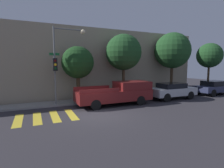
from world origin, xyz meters
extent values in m
plane|color=#2D2B30|center=(0.00, 0.00, 0.00)|extent=(60.00, 60.00, 0.00)
cube|color=gray|center=(0.00, 4.02, 0.07)|extent=(26.00, 1.65, 0.14)
cube|color=gray|center=(0.00, 8.25, 3.16)|extent=(26.00, 6.00, 6.32)
cube|color=gold|center=(-4.30, 0.80, 0.00)|extent=(0.45, 2.60, 0.00)
cube|color=gold|center=(-3.34, 0.80, 0.00)|extent=(0.45, 2.60, 0.00)
cube|color=gold|center=(-2.38, 0.80, 0.00)|extent=(0.45, 2.60, 0.00)
cube|color=gold|center=(-1.42, 0.80, 0.00)|extent=(0.45, 2.60, 0.00)
cylinder|color=slate|center=(-2.00, 3.45, 2.88)|extent=(0.12, 0.12, 5.75)
cube|color=black|center=(-2.00, 3.24, 3.05)|extent=(0.30, 0.30, 0.90)
cylinder|color=#4C0C0C|center=(-2.00, 3.08, 3.32)|extent=(0.18, 0.02, 0.18)
cylinder|color=yellow|center=(-2.00, 3.08, 3.05)|extent=(0.18, 0.02, 0.18)
cylinder|color=#0C3819|center=(-2.00, 3.08, 2.78)|extent=(0.18, 0.02, 0.18)
cube|color=#19662D|center=(-2.00, 3.45, 3.79)|extent=(0.70, 0.02, 0.18)
cylinder|color=slate|center=(-0.94, 3.45, 5.60)|extent=(2.12, 0.08, 0.08)
sphere|color=#F9E5B2|center=(0.12, 3.45, 5.50)|extent=(0.36, 0.36, 0.36)
cube|color=maroon|center=(2.07, 2.10, 0.74)|extent=(5.73, 2.04, 0.77)
cube|color=maroon|center=(3.64, 2.10, 1.43)|extent=(2.58, 1.87, 0.61)
cube|color=maroon|center=(0.63, 3.00, 1.27)|extent=(2.87, 0.08, 0.28)
cube|color=maroon|center=(0.63, 1.20, 1.27)|extent=(2.87, 0.08, 0.28)
cylinder|color=black|center=(3.84, 3.03, 0.36)|extent=(0.71, 0.22, 0.71)
cylinder|color=black|center=(3.84, 1.17, 0.36)|extent=(0.71, 0.22, 0.71)
cylinder|color=black|center=(0.29, 3.03, 0.36)|extent=(0.71, 0.22, 0.71)
cylinder|color=black|center=(0.29, 1.17, 0.36)|extent=(0.71, 0.22, 0.71)
cube|color=#B7BABF|center=(7.82, 2.10, 0.68)|extent=(4.29, 1.80, 0.65)
cube|color=black|center=(7.71, 2.10, 1.22)|extent=(2.23, 1.58, 0.42)
cylinder|color=black|center=(9.15, 2.91, 0.36)|extent=(0.71, 0.22, 0.71)
cylinder|color=black|center=(9.15, 1.29, 0.36)|extent=(0.71, 0.22, 0.71)
cylinder|color=black|center=(6.49, 2.91, 0.36)|extent=(0.71, 0.22, 0.71)
cylinder|color=black|center=(6.49, 1.29, 0.36)|extent=(0.71, 0.22, 0.71)
cube|color=#2D3351|center=(13.50, 2.10, 0.64)|extent=(4.29, 1.77, 0.57)
cube|color=black|center=(13.39, 2.10, 1.18)|extent=(2.23, 1.56, 0.50)
cylinder|color=black|center=(14.83, 2.90, 0.36)|extent=(0.71, 0.22, 0.71)
cylinder|color=black|center=(12.17, 2.90, 0.36)|extent=(0.71, 0.22, 0.71)
cylinder|color=black|center=(12.17, 1.30, 0.36)|extent=(0.71, 0.22, 0.71)
cylinder|color=#42301E|center=(-0.21, 3.93, 1.14)|extent=(0.30, 0.30, 2.28)
sphere|color=#193D19|center=(-0.21, 3.93, 3.22)|extent=(2.52, 2.52, 2.52)
cylinder|color=#4C3823|center=(3.86, 3.93, 1.48)|extent=(0.25, 0.25, 2.96)
sphere|color=#1E4721|center=(3.86, 3.93, 4.14)|extent=(3.13, 3.13, 3.13)
cylinder|color=#42301E|center=(9.40, 3.93, 1.57)|extent=(0.28, 0.28, 3.14)
sphere|color=#1E4721|center=(9.40, 3.93, 4.47)|extent=(3.55, 3.55, 3.55)
cylinder|color=#4C3823|center=(14.88, 3.93, 1.53)|extent=(0.22, 0.22, 3.07)
sphere|color=#1E4721|center=(14.88, 3.93, 4.11)|extent=(2.77, 2.77, 2.77)
camera|label=1|loc=(-3.44, -9.75, 2.99)|focal=28.00mm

